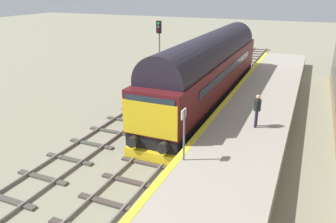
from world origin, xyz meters
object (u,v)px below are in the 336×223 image
diesel_locomotive (209,67)px  signal_post_near (159,43)px  platform_number_sign (184,127)px  waiting_passenger (257,108)px

diesel_locomotive → signal_post_near: size_ratio=3.68×
platform_number_sign → waiting_passenger: platform_number_sign is taller
platform_number_sign → signal_post_near: bearing=118.3°
diesel_locomotive → waiting_passenger: 6.67m
diesel_locomotive → signal_post_near: bearing=142.7°
diesel_locomotive → platform_number_sign: diesel_locomotive is taller
signal_post_near → waiting_passenger: size_ratio=2.99×
platform_number_sign → waiting_passenger: (2.06, 4.56, -0.42)m
diesel_locomotive → platform_number_sign: size_ratio=8.46×
signal_post_near → platform_number_sign: size_ratio=2.30×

